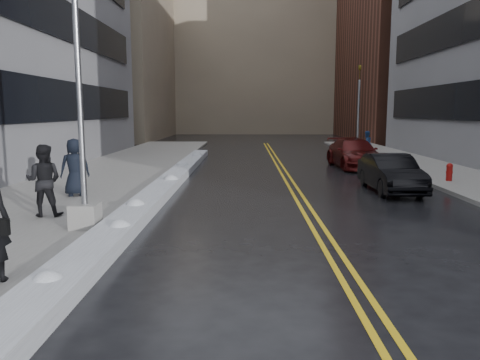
{
  "coord_description": "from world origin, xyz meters",
  "views": [
    {
      "loc": [
        0.63,
        -9.14,
        2.99
      ],
      "look_at": [
        0.49,
        2.3,
        1.3
      ],
      "focal_mm": 35.0,
      "sensor_mm": 36.0,
      "label": 1
    }
  ],
  "objects_px": {
    "pedestrian_b": "(44,180)",
    "pedestrian_c": "(75,167)",
    "car_black": "(391,173)",
    "fire_hydrant": "(449,171)",
    "pedestrian_east": "(366,144)",
    "traffic_signal": "(358,105)",
    "car_maroon": "(354,153)",
    "lamppost": "(81,130)"
  },
  "relations": [
    {
      "from": "pedestrian_b",
      "to": "pedestrian_c",
      "type": "height_order",
      "value": "pedestrian_b"
    },
    {
      "from": "pedestrian_b",
      "to": "pedestrian_c",
      "type": "bearing_deg",
      "value": -89.67
    },
    {
      "from": "pedestrian_b",
      "to": "car_black",
      "type": "relative_size",
      "value": 0.46
    },
    {
      "from": "fire_hydrant",
      "to": "car_black",
      "type": "bearing_deg",
      "value": -148.44
    },
    {
      "from": "fire_hydrant",
      "to": "pedestrian_east",
      "type": "height_order",
      "value": "pedestrian_east"
    },
    {
      "from": "traffic_signal",
      "to": "car_black",
      "type": "distance_m",
      "value": 16.24
    },
    {
      "from": "pedestrian_c",
      "to": "car_black",
      "type": "distance_m",
      "value": 11.31
    },
    {
      "from": "pedestrian_b",
      "to": "car_maroon",
      "type": "relative_size",
      "value": 0.37
    },
    {
      "from": "pedestrian_b",
      "to": "pedestrian_east",
      "type": "height_order",
      "value": "pedestrian_b"
    },
    {
      "from": "lamppost",
      "to": "fire_hydrant",
      "type": "height_order",
      "value": "lamppost"
    },
    {
      "from": "fire_hydrant",
      "to": "car_black",
      "type": "distance_m",
      "value": 3.48
    },
    {
      "from": "lamppost",
      "to": "pedestrian_east",
      "type": "distance_m",
      "value": 22.05
    },
    {
      "from": "car_black",
      "to": "fire_hydrant",
      "type": "bearing_deg",
      "value": 31.07
    },
    {
      "from": "pedestrian_b",
      "to": "car_maroon",
      "type": "xyz_separation_m",
      "value": [
        11.26,
        12.44,
        -0.37
      ]
    },
    {
      "from": "lamppost",
      "to": "car_maroon",
      "type": "distance_m",
      "value": 16.92
    },
    {
      "from": "pedestrian_east",
      "to": "lamppost",
      "type": "bearing_deg",
      "value": 29.36
    },
    {
      "from": "pedestrian_b",
      "to": "traffic_signal",
      "type": "bearing_deg",
      "value": -127.72
    },
    {
      "from": "lamppost",
      "to": "fire_hydrant",
      "type": "bearing_deg",
      "value": 33.04
    },
    {
      "from": "fire_hydrant",
      "to": "car_black",
      "type": "height_order",
      "value": "car_black"
    },
    {
      "from": "lamppost",
      "to": "car_maroon",
      "type": "height_order",
      "value": "lamppost"
    },
    {
      "from": "traffic_signal",
      "to": "car_black",
      "type": "relative_size",
      "value": 1.41
    },
    {
      "from": "traffic_signal",
      "to": "pedestrian_b",
      "type": "height_order",
      "value": "traffic_signal"
    },
    {
      "from": "pedestrian_east",
      "to": "car_black",
      "type": "relative_size",
      "value": 0.38
    },
    {
      "from": "traffic_signal",
      "to": "lamppost",
      "type": "bearing_deg",
      "value": -118.21
    },
    {
      "from": "traffic_signal",
      "to": "car_maroon",
      "type": "distance_m",
      "value": 8.91
    },
    {
      "from": "fire_hydrant",
      "to": "pedestrian_b",
      "type": "distance_m",
      "value": 15.39
    },
    {
      "from": "lamppost",
      "to": "car_black",
      "type": "distance_m",
      "value": 11.34
    },
    {
      "from": "fire_hydrant",
      "to": "car_black",
      "type": "relative_size",
      "value": 0.17
    },
    {
      "from": "pedestrian_c",
      "to": "car_black",
      "type": "height_order",
      "value": "pedestrian_c"
    },
    {
      "from": "car_maroon",
      "to": "fire_hydrant",
      "type": "bearing_deg",
      "value": -68.68
    },
    {
      "from": "lamppost",
      "to": "fire_hydrant",
      "type": "distance_m",
      "value": 14.81
    },
    {
      "from": "lamppost",
      "to": "traffic_signal",
      "type": "distance_m",
      "value": 24.98
    },
    {
      "from": "car_black",
      "to": "pedestrian_east",
      "type": "bearing_deg",
      "value": 79.24
    },
    {
      "from": "pedestrian_east",
      "to": "car_black",
      "type": "xyz_separation_m",
      "value": [
        -2.26,
        -12.5,
        -0.25
      ]
    },
    {
      "from": "pedestrian_b",
      "to": "pedestrian_east",
      "type": "xyz_separation_m",
      "value": [
        13.14,
        17.38,
        -0.18
      ]
    },
    {
      "from": "pedestrian_east",
      "to": "car_black",
      "type": "distance_m",
      "value": 12.71
    },
    {
      "from": "fire_hydrant",
      "to": "traffic_signal",
      "type": "distance_m",
      "value": 14.3
    },
    {
      "from": "traffic_signal",
      "to": "pedestrian_b",
      "type": "bearing_deg",
      "value": -122.82
    },
    {
      "from": "lamppost",
      "to": "pedestrian_b",
      "type": "xyz_separation_m",
      "value": [
        -1.54,
        1.31,
        -1.4
      ]
    },
    {
      "from": "pedestrian_b",
      "to": "pedestrian_c",
      "type": "xyz_separation_m",
      "value": [
        -0.29,
        3.11,
        -0.01
      ]
    },
    {
      "from": "pedestrian_east",
      "to": "car_black",
      "type": "height_order",
      "value": "pedestrian_east"
    },
    {
      "from": "pedestrian_b",
      "to": "fire_hydrant",
      "type": "bearing_deg",
      "value": -159.1
    }
  ]
}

